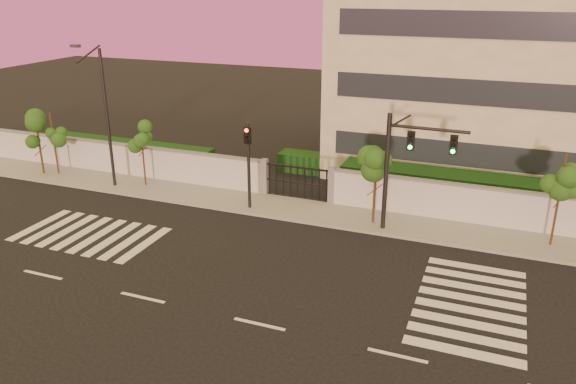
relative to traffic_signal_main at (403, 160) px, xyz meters
name	(u,v)px	position (x,y,z in m)	size (l,w,h in m)	color
ground	(259,324)	(-3.13, -9.67, -3.74)	(120.00, 120.00, 0.00)	black
sidewalk	(341,216)	(-3.13, 0.83, -3.67)	(60.00, 3.00, 0.15)	gray
perimeter_wall	(351,189)	(-3.02, 2.33, -2.67)	(60.00, 0.36, 2.20)	silver
hedge_row	(381,180)	(-1.96, 5.07, -2.92)	(41.00, 4.25, 1.80)	black
institutional_building	(539,77)	(5.87, 12.32, 2.41)	(24.40, 12.40, 12.25)	#B4AB98
road_markings	(261,270)	(-4.71, -5.91, -3.73)	(57.00, 7.62, 0.02)	silver
street_tree_a	(53,130)	(-21.78, 0.84, -0.75)	(1.34, 1.07, 4.06)	#382314
street_tree_b	(37,129)	(-22.66, 0.52, -0.72)	(1.59, 1.26, 4.10)	#382314
street_tree_c	(142,141)	(-15.33, 1.02, -0.90)	(1.33, 1.06, 3.86)	#382314
street_tree_d	(376,169)	(-1.34, 0.53, -0.78)	(1.56, 1.24, 4.02)	#382314
street_tree_e	(562,180)	(6.95, 0.98, -0.42)	(1.33, 1.06, 4.51)	#382314
traffic_signal_main	(403,160)	(0.00, 0.00, 0.00)	(3.74, 0.40, 5.92)	black
traffic_signal_secondary	(248,156)	(-8.03, 0.02, -0.68)	(0.37, 0.35, 4.82)	black
streetlight_west	(105,112)	(-17.06, 0.13, 0.87)	(0.51, 2.05, 8.54)	black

